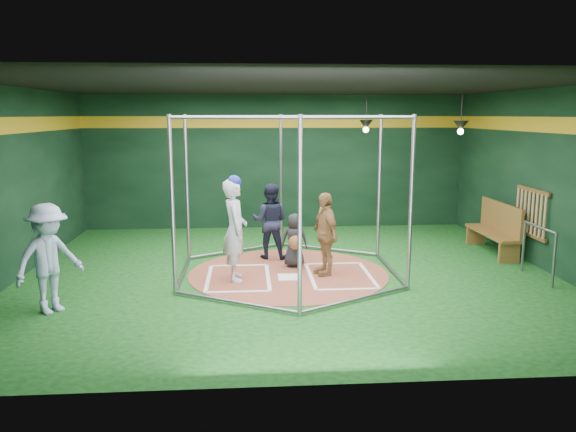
{
  "coord_description": "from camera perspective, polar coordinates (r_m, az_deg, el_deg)",
  "views": [
    {
      "loc": [
        -0.76,
        -10.32,
        3.0
      ],
      "look_at": [
        0.0,
        0.1,
        1.1
      ],
      "focal_mm": 35.0,
      "sensor_mm": 36.0,
      "label": 1
    }
  ],
  "objects": [
    {
      "name": "pendant_lamp_near",
      "position": [
        14.23,
        7.93,
        9.16
      ],
      "size": [
        0.34,
        0.34,
        0.9
      ],
      "color": "black",
      "rests_on": "room_shell"
    },
    {
      "name": "umpire",
      "position": [
        11.72,
        -1.83,
        -0.5
      ],
      "size": [
        0.88,
        0.75,
        1.58
      ],
      "primitive_type": "imported",
      "rotation": [
        0.0,
        0.0,
        2.93
      ],
      "color": "black",
      "rests_on": "clay_disc"
    },
    {
      "name": "visitor_leopard",
      "position": [
        10.54,
        3.78,
        -1.8
      ],
      "size": [
        0.62,
        0.98,
        1.56
      ],
      "primitive_type": "imported",
      "rotation": [
        0.0,
        0.0,
        -1.29
      ],
      "color": "tan",
      "rests_on": "clay_disc"
    },
    {
      "name": "batter_figure",
      "position": [
        10.17,
        -5.42,
        -1.28
      ],
      "size": [
        0.51,
        0.72,
        1.92
      ],
      "color": "#BABAC1",
      "rests_on": "clay_disc"
    },
    {
      "name": "batter_box_left",
      "position": [
        10.5,
        -5.07,
        -6.23
      ],
      "size": [
        1.17,
        1.77,
        0.01
      ],
      "color": "white",
      "rests_on": "clay_disc"
    },
    {
      "name": "room_shell",
      "position": [
        10.43,
        0.04,
        3.45
      ],
      "size": [
        10.1,
        9.1,
        3.53
      ],
      "color": "#0D3D10",
      "rests_on": "ground"
    },
    {
      "name": "pendant_lamp_far",
      "position": [
        13.21,
        17.15,
        8.73
      ],
      "size": [
        0.34,
        0.34,
        0.9
      ],
      "color": "black",
      "rests_on": "room_shell"
    },
    {
      "name": "dugout_bench",
      "position": [
        13.03,
        20.38,
        -1.1
      ],
      "size": [
        0.45,
        1.91,
        1.12
      ],
      "color": "brown",
      "rests_on": "ground"
    },
    {
      "name": "steel_railing",
      "position": [
        11.25,
        24.13,
        -2.59
      ],
      "size": [
        0.05,
        1.15,
        0.99
      ],
      "color": "gray",
      "rests_on": "ground"
    },
    {
      "name": "bat_rack",
      "position": [
        12.29,
        23.45,
        0.32
      ],
      "size": [
        0.07,
        1.25,
        0.98
      ],
      "color": "brown",
      "rests_on": "room_shell"
    },
    {
      "name": "batting_cage",
      "position": [
        10.46,
        0.04,
        2.06
      ],
      "size": [
        4.05,
        4.67,
        3.0
      ],
      "color": "gray",
      "rests_on": "ground"
    },
    {
      "name": "bystander_blue",
      "position": [
        9.26,
        -23.14,
        -4.0
      ],
      "size": [
        1.18,
        1.24,
        1.69
      ],
      "primitive_type": "imported",
      "rotation": [
        0.0,
        0.0,
        0.87
      ],
      "color": "#A2B3D7",
      "rests_on": "ground"
    },
    {
      "name": "clay_disc",
      "position": [
        10.77,
        0.04,
        -5.83
      ],
      "size": [
        3.8,
        3.8,
        0.01
      ],
      "primitive_type": "cylinder",
      "color": "brown",
      "rests_on": "ground"
    },
    {
      "name": "home_plate",
      "position": [
        10.48,
        0.16,
        -6.22
      ],
      "size": [
        0.43,
        0.43,
        0.01
      ],
      "primitive_type": "cube",
      "color": "white",
      "rests_on": "clay_disc"
    },
    {
      "name": "catcher_figure",
      "position": [
        11.08,
        0.66,
        -2.49
      ],
      "size": [
        0.56,
        0.59,
        1.07
      ],
      "color": "black",
      "rests_on": "clay_disc"
    },
    {
      "name": "batter_box_right",
      "position": [
        10.64,
        5.28,
        -6.02
      ],
      "size": [
        1.17,
        1.77,
        0.01
      ],
      "color": "white",
      "rests_on": "clay_disc"
    }
  ]
}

